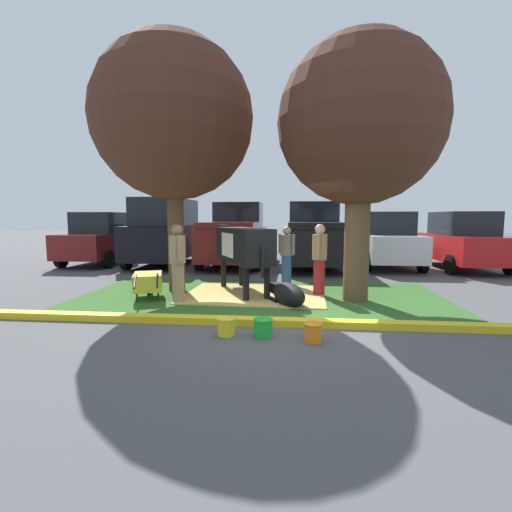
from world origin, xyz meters
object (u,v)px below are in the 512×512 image
(pickup_truck_black, at_px, (314,236))
(suv_black, at_px, (167,232))
(person_handler, at_px, (287,254))
(sedan_silver, at_px, (104,239))
(person_visitor_near, at_px, (320,258))
(wheelbarrow, at_px, (148,282))
(bucket_green, at_px, (263,327))
(pickup_truck_maroon, at_px, (236,236))
(hatchback_white, at_px, (385,240))
(bucket_orange, at_px, (313,332))
(bucket_yellow, at_px, (226,326))
(shade_tree_left, at_px, (173,120))
(shade_tree_right, at_px, (360,124))
(calf_lying, at_px, (288,294))
(person_visitor_far, at_px, (178,261))
(cow_holstein, at_px, (242,245))
(sedan_red, at_px, (461,241))

(pickup_truck_black, bearing_deg, suv_black, -178.20)
(person_handler, xyz_separation_m, sedan_silver, (-7.34, 4.13, 0.14))
(person_visitor_near, distance_m, wheelbarrow, 3.92)
(bucket_green, relative_size, pickup_truck_maroon, 0.06)
(hatchback_white, bearing_deg, pickup_truck_maroon, 178.11)
(bucket_green, bearing_deg, sedan_silver, 130.07)
(person_visitor_near, relative_size, suv_black, 0.36)
(bucket_orange, height_order, hatchback_white, hatchback_white)
(person_handler, relative_size, pickup_truck_black, 0.29)
(bucket_yellow, relative_size, bucket_orange, 1.04)
(shade_tree_left, xyz_separation_m, bucket_green, (2.40, -3.24, -3.97))
(wheelbarrow, height_order, pickup_truck_black, pickup_truck_black)
(shade_tree_right, bearing_deg, bucket_green, -125.29)
(pickup_truck_maroon, bearing_deg, pickup_truck_black, -4.87)
(bucket_green, distance_m, pickup_truck_maroon, 8.84)
(calf_lying, distance_m, bucket_green, 2.05)
(person_handler, xyz_separation_m, person_visitor_far, (-2.26, -2.25, 0.06))
(pickup_truck_black, bearing_deg, shade_tree_right, -84.39)
(cow_holstein, bearing_deg, hatchback_white, 48.68)
(person_visitor_near, distance_m, person_visitor_far, 3.19)
(shade_tree_left, height_order, pickup_truck_maroon, shade_tree_left)
(shade_tree_left, bearing_deg, person_visitor_near, -3.92)
(person_visitor_near, bearing_deg, shade_tree_right, -31.00)
(shade_tree_left, bearing_deg, cow_holstein, -1.79)
(person_visitor_near, distance_m, bucket_green, 3.27)
(person_visitor_far, relative_size, sedan_silver, 0.38)
(pickup_truck_maroon, distance_m, pickup_truck_black, 3.01)
(sedan_silver, bearing_deg, bucket_yellow, -52.35)
(person_visitor_far, distance_m, bucket_yellow, 2.59)
(person_handler, distance_m, bucket_green, 4.33)
(sedan_silver, relative_size, pickup_truck_black, 0.81)
(person_visitor_far, relative_size, suv_black, 0.36)
(cow_holstein, bearing_deg, sedan_silver, 140.39)
(person_handler, relative_size, suv_black, 0.34)
(calf_lying, distance_m, bucket_orange, 2.22)
(person_visitor_near, xyz_separation_m, sedan_silver, (-8.12, 5.39, 0.09))
(calf_lying, relative_size, pickup_truck_maroon, 0.24)
(suv_black, bearing_deg, bucket_orange, -58.32)
(person_visitor_far, bearing_deg, sedan_red, 36.07)
(shade_tree_left, xyz_separation_m, person_visitor_far, (0.43, -1.23, -3.21))
(shade_tree_left, distance_m, calf_lying, 4.91)
(person_visitor_near, xyz_separation_m, pickup_truck_maroon, (-2.82, 5.60, 0.22))
(calf_lying, xyz_separation_m, bucket_orange, (0.40, -2.18, -0.09))
(pickup_truck_black, bearing_deg, sedan_silver, 179.69)
(sedan_red, bearing_deg, hatchback_white, 173.16)
(calf_lying, relative_size, person_visitor_far, 0.78)
(shade_tree_left, relative_size, shade_tree_right, 1.09)
(shade_tree_left, xyz_separation_m, wheelbarrow, (-0.36, -0.93, -3.73))
(bucket_green, height_order, pickup_truck_maroon, pickup_truck_maroon)
(bucket_green, relative_size, sedan_red, 0.07)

